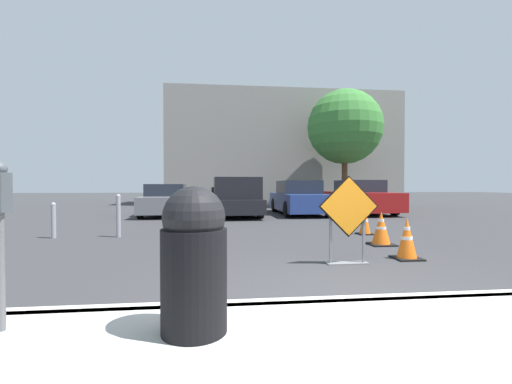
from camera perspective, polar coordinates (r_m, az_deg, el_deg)
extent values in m
plane|color=#333335|center=(13.47, 0.15, -4.37)|extent=(96.00, 96.00, 0.00)
cube|color=beige|center=(2.96, 27.61, -23.39)|extent=(21.71, 2.19, 0.14)
cube|color=beige|center=(3.85, 18.01, -17.40)|extent=(21.71, 0.20, 0.14)
cube|color=black|center=(5.76, 15.16, -2.31)|extent=(1.00, 0.03, 1.00)
cube|color=orange|center=(5.74, 15.21, -2.32)|extent=(0.94, 0.03, 0.94)
cube|color=slate|center=(5.93, 14.95, -11.37)|extent=(0.69, 0.20, 0.02)
cube|color=slate|center=(5.75, 12.33, -7.06)|extent=(0.04, 0.04, 0.95)
cube|color=slate|center=(5.95, 17.53, -6.80)|extent=(0.04, 0.04, 0.95)
cube|color=black|center=(6.63, 23.82, -10.05)|extent=(0.45, 0.45, 0.03)
cone|color=orange|center=(6.57, 23.85, -6.93)|extent=(0.33, 0.33, 0.70)
cylinder|color=white|center=(6.55, 23.86, -5.59)|extent=(0.11, 0.11, 0.06)
cylinder|color=white|center=(6.58, 23.85, -7.05)|extent=(0.19, 0.19, 0.06)
cube|color=black|center=(7.95, 20.11, -8.17)|extent=(0.52, 0.52, 0.03)
cone|color=orange|center=(7.90, 20.13, -5.57)|extent=(0.39, 0.39, 0.70)
cylinder|color=white|center=(7.89, 20.13, -4.47)|extent=(0.12, 0.12, 0.06)
cylinder|color=white|center=(7.90, 20.12, -5.67)|extent=(0.21, 0.21, 0.06)
cube|color=black|center=(9.49, 17.69, -6.65)|extent=(0.39, 0.39, 0.03)
cone|color=orange|center=(9.45, 17.70, -4.49)|extent=(0.29, 0.29, 0.69)
cylinder|color=white|center=(9.43, 17.70, -3.57)|extent=(0.09, 0.09, 0.06)
cylinder|color=white|center=(9.45, 17.70, -4.57)|extent=(0.16, 0.16, 0.06)
cube|color=slate|center=(15.15, -14.74, -1.87)|extent=(1.89, 4.15, 0.66)
cube|color=#1E232D|center=(15.24, -14.71, 0.33)|extent=(1.62, 1.93, 0.50)
cylinder|color=black|center=(13.82, -12.00, -2.89)|extent=(0.22, 0.66, 0.65)
cylinder|color=black|center=(14.04, -18.73, -2.87)|extent=(0.22, 0.66, 0.65)
cylinder|color=black|center=(16.35, -11.32, -2.27)|extent=(0.22, 0.66, 0.65)
cylinder|color=black|center=(16.54, -17.03, -2.26)|extent=(0.22, 0.66, 0.65)
cube|color=black|center=(14.80, -3.63, -2.02)|extent=(2.10, 5.26, 0.55)
cube|color=black|center=(13.62, -3.24, 0.65)|extent=(1.84, 2.14, 0.85)
cube|color=black|center=(17.02, -4.24, 0.07)|extent=(1.83, 0.16, 0.45)
cube|color=black|center=(15.92, -0.66, 0.00)|extent=(0.18, 2.50, 0.45)
cube|color=black|center=(15.78, -7.24, -0.02)|extent=(0.18, 2.50, 0.45)
cylinder|color=black|center=(13.37, 0.70, -2.83)|extent=(0.26, 0.74, 0.74)
cylinder|color=black|center=(13.21, -6.92, -2.88)|extent=(0.26, 0.74, 0.74)
cylinder|color=black|center=(16.45, -0.99, -2.08)|extent=(0.26, 0.74, 0.74)
cylinder|color=black|center=(16.32, -7.17, -2.12)|extent=(0.26, 0.74, 0.74)
cube|color=navy|center=(15.46, 7.18, -1.63)|extent=(1.94, 4.70, 0.74)
cube|color=#1E232D|center=(15.55, 7.08, 0.81)|extent=(1.68, 2.17, 0.58)
cylinder|color=black|center=(14.33, 11.96, -2.75)|extent=(0.21, 0.66, 0.66)
cylinder|color=black|center=(13.86, 5.20, -2.86)|extent=(0.21, 0.66, 0.66)
cylinder|color=black|center=(17.09, 8.78, -2.11)|extent=(0.21, 0.66, 0.66)
cylinder|color=black|center=(16.70, 3.08, -2.18)|extent=(0.21, 0.66, 0.66)
cube|color=maroon|center=(16.49, 16.98, -1.39)|extent=(2.10, 4.79, 0.80)
cube|color=#1E232D|center=(16.58, 16.81, 0.95)|extent=(1.72, 2.25, 0.55)
cylinder|color=black|center=(15.65, 22.10, -2.47)|extent=(0.24, 0.67, 0.66)
cylinder|color=black|center=(14.83, 16.68, -2.63)|extent=(0.24, 0.67, 0.66)
cylinder|color=black|center=(18.17, 17.22, -1.95)|extent=(0.24, 0.67, 0.66)
cylinder|color=black|center=(17.47, 12.38, -2.05)|extent=(0.24, 0.67, 0.66)
cylinder|color=black|center=(2.80, -10.28, -14.31)|extent=(0.51, 0.51, 0.81)
sphere|color=black|center=(2.71, -10.31, -4.17)|extent=(0.49, 0.49, 0.49)
cylinder|color=gray|center=(9.18, -21.95, -3.85)|extent=(0.11, 0.11, 1.01)
sphere|color=gray|center=(9.15, -21.97, -0.68)|extent=(0.12, 0.12, 0.12)
cylinder|color=gray|center=(9.71, -30.67, -4.25)|extent=(0.11, 0.11, 0.82)
sphere|color=gray|center=(9.68, -30.69, -1.84)|extent=(0.12, 0.12, 0.12)
cylinder|color=#59595B|center=(3.42, -36.78, -10.59)|extent=(0.06, 0.06, 0.94)
cube|color=#474C51|center=(3.36, -36.91, -0.06)|extent=(0.11, 0.15, 0.31)
cube|color=gray|center=(24.39, 4.27, 6.93)|extent=(15.53, 5.00, 7.51)
cylinder|color=#513823|center=(20.18, 14.54, 1.74)|extent=(0.32, 0.32, 3.04)
sphere|color=#387A33|center=(20.46, 14.58, 10.48)|extent=(4.23, 4.23, 4.23)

